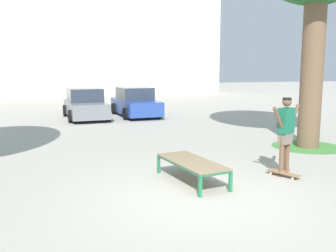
{
  "coord_description": "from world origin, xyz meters",
  "views": [
    {
      "loc": [
        -2.82,
        -6.03,
        2.37
      ],
      "look_at": [
        0.23,
        2.47,
        1.0
      ],
      "focal_mm": 39.18,
      "sensor_mm": 36.0,
      "label": 1
    }
  ],
  "objects": [
    {
      "name": "car_grey",
      "position": [
        -0.56,
        12.45,
        0.69
      ],
      "size": [
        1.98,
        4.23,
        1.5
      ],
      "color": "slate",
      "rests_on": "ground"
    },
    {
      "name": "car_blue",
      "position": [
        2.04,
        12.62,
        0.69
      ],
      "size": [
        1.98,
        4.23,
        1.5
      ],
      "color": "#28479E",
      "rests_on": "ground"
    },
    {
      "name": "skateboard",
      "position": [
        2.34,
        0.63,
        0.08
      ],
      "size": [
        0.46,
        0.82,
        0.09
      ],
      "color": "#9E754C",
      "rests_on": "ground"
    },
    {
      "name": "ground_plane",
      "position": [
        0.0,
        0.0,
        0.0
      ],
      "size": [
        120.0,
        120.0,
        0.0
      ],
      "primitive_type": "plane",
      "color": "#B2AA9E"
    },
    {
      "name": "grass_patch_near_right",
      "position": [
        5.11,
        3.09,
        0.0
      ],
      "size": [
        2.19,
        2.19,
        0.01
      ],
      "primitive_type": "cylinder",
      "color": "#47893D",
      "rests_on": "ground"
    },
    {
      "name": "skater",
      "position": [
        2.34,
        0.63,
        1.07
      ],
      "size": [
        0.97,
        0.42,
        1.69
      ],
      "color": "brown",
      "rests_on": "skateboard"
    },
    {
      "name": "skate_box",
      "position": [
        0.23,
        0.97,
        0.41
      ],
      "size": [
        0.98,
        1.98,
        0.46
      ],
      "color": "#237A4C",
      "rests_on": "ground"
    },
    {
      "name": "building_facade",
      "position": [
        0.7,
        32.44,
        5.34
      ],
      "size": [
        31.15,
        4.0,
        10.68
      ],
      "primitive_type": "cube",
      "color": "silver",
      "rests_on": "ground"
    }
  ]
}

